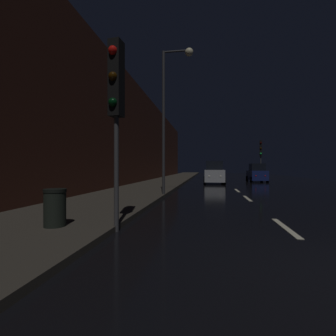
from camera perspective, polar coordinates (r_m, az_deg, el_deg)
name	(u,v)px	position (r m, az deg, el deg)	size (l,w,h in m)	color
ground	(225,182)	(28.61, 13.13, -3.09)	(25.44, 84.00, 0.02)	black
sidewalk_left	(168,180)	(28.87, 0.10, -2.89)	(4.40, 84.00, 0.15)	#38332B
building_facade_left	(139,136)	(26.16, -6.78, 7.28)	(0.80, 63.00, 9.71)	#472319
lane_centerline	(249,200)	(12.88, 18.31, -7.02)	(0.16, 12.82, 0.01)	beige
traffic_light_far_right	(261,152)	(31.11, 20.66, 3.59)	(0.37, 0.48, 4.79)	#38383A
traffic_light_near_left	(116,93)	(6.57, -11.95, 16.56)	(0.35, 0.47, 4.79)	#38383A
streetlamp_overhead	(171,101)	(13.91, 0.75, 15.29)	(1.70, 0.44, 8.04)	#2D2D30
trash_bin_curbside	(55,207)	(6.80, -24.68, -8.29)	(0.55, 0.55, 0.93)	black
car_approaching_headlights	(214,173)	(24.90, 10.62, -1.21)	(2.04, 4.41, 2.22)	#A5A8AD
car_parked_right_far	(257,173)	(29.13, 19.85, -1.20)	(1.86, 4.02, 2.02)	#141E51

